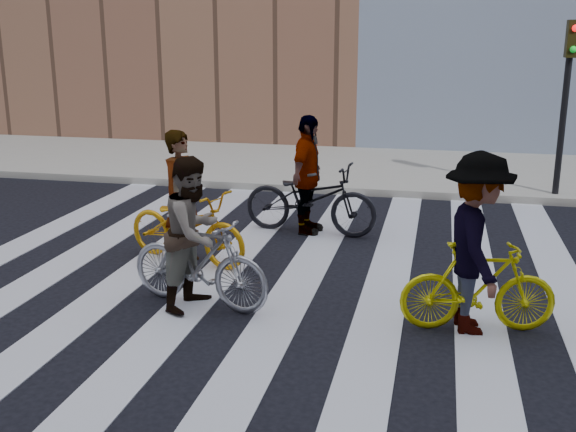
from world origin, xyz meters
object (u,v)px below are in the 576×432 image
(rider_left, at_px, (182,197))
(rider_rear, at_px, (307,175))
(bike_yellow_left, at_px, (187,226))
(bike_silver_mid, at_px, (199,262))
(traffic_signal, at_px, (568,80))
(bike_yellow_right, at_px, (478,287))
(rider_right, at_px, (476,244))
(rider_mid, at_px, (194,233))
(bike_dark_rear, at_px, (310,199))

(rider_left, height_order, rider_rear, rider_rear)
(bike_yellow_left, height_order, bike_silver_mid, bike_silver_mid)
(traffic_signal, xyz_separation_m, bike_yellow_right, (-1.71, -6.26, -1.79))
(bike_yellow_left, height_order, rider_right, rider_right)
(rider_mid, bearing_deg, rider_rear, 1.13)
(traffic_signal, distance_m, bike_dark_rear, 5.42)
(rider_mid, relative_size, rider_rear, 0.94)
(bike_yellow_left, relative_size, bike_silver_mid, 1.08)
(bike_silver_mid, xyz_separation_m, rider_left, (-0.77, 1.48, 0.38))
(rider_rear, bearing_deg, traffic_signal, -47.56)
(traffic_signal, height_order, bike_yellow_right, traffic_signal)
(bike_yellow_left, height_order, bike_dark_rear, bike_dark_rear)
(rider_mid, xyz_separation_m, rider_right, (3.11, 0.02, 0.08))
(rider_mid, bearing_deg, bike_yellow_left, 37.38)
(rider_left, relative_size, rider_mid, 1.04)
(traffic_signal, xyz_separation_m, bike_silver_mid, (-4.82, -6.28, -1.74))
(traffic_signal, height_order, bike_yellow_left, traffic_signal)
(traffic_signal, height_order, bike_dark_rear, traffic_signal)
(bike_yellow_left, bearing_deg, rider_rear, -19.47)
(bike_silver_mid, distance_m, rider_right, 3.09)
(rider_rear, bearing_deg, bike_silver_mid, 175.46)
(bike_dark_rear, xyz_separation_m, rider_right, (2.38, -3.22, 0.40))
(rider_left, xyz_separation_m, rider_rear, (1.40, 1.76, 0.02))
(bike_yellow_right, height_order, rider_rear, rider_rear)
(bike_yellow_left, distance_m, bike_yellow_right, 4.10)
(bike_yellow_left, bearing_deg, traffic_signal, -31.06)
(bike_yellow_left, distance_m, rider_right, 4.08)
(rider_left, xyz_separation_m, rider_right, (3.83, -1.46, 0.04))
(bike_yellow_left, bearing_deg, bike_silver_mid, -135.98)
(bike_yellow_left, bearing_deg, rider_mid, -137.57)
(traffic_signal, distance_m, bike_silver_mid, 8.10)
(bike_yellow_right, relative_size, rider_mid, 0.92)
(bike_yellow_left, distance_m, rider_rear, 2.25)
(bike_dark_rear, xyz_separation_m, rider_rear, (-0.05, 0.00, 0.38))
(traffic_signal, relative_size, bike_yellow_right, 2.03)
(rider_right, distance_m, rider_rear, 4.03)
(bike_dark_rear, bearing_deg, rider_mid, 173.76)
(rider_rear, bearing_deg, bike_yellow_right, -135.90)
(traffic_signal, distance_m, rider_rear, 5.35)
(bike_silver_mid, distance_m, rider_mid, 0.35)
(bike_silver_mid, xyz_separation_m, rider_mid, (-0.05, 0.00, 0.34))
(bike_yellow_right, distance_m, rider_left, 4.17)
(rider_mid, bearing_deg, rider_left, 38.97)
(bike_yellow_left, bearing_deg, bike_yellow_right, -92.84)
(rider_right, bearing_deg, traffic_signal, -25.41)
(bike_dark_rear, relative_size, rider_left, 1.17)
(bike_silver_mid, xyz_separation_m, rider_right, (3.06, 0.02, 0.42))
(traffic_signal, bearing_deg, bike_yellow_right, -105.29)
(traffic_signal, xyz_separation_m, bike_dark_rear, (-4.14, -3.05, -1.71))
(rider_mid, distance_m, rider_rear, 3.30)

